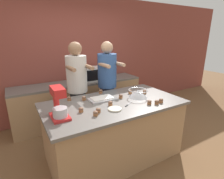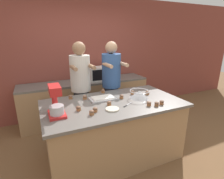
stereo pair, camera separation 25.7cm
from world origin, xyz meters
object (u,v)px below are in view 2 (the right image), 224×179
(cupcake_12, at_px, (70,97))
(cupcake_8, at_px, (109,103))
(mixing_bowl, at_px, (139,94))
(cupcake_6, at_px, (92,112))
(person_left, at_px, (81,90))
(cupcake_11, at_px, (103,91))
(baking_tray, at_px, (103,98))
(cupcake_2, at_px, (79,108))
(stand_mixer, at_px, (56,102))
(microwave_oven, at_px, (100,73))
(cupcake_5, at_px, (95,110))
(person_right, at_px, (111,86))
(cupcake_1, at_px, (85,97))
(cupcake_0, at_px, (157,104))
(knife, at_px, (127,105))
(cupcake_4, at_px, (122,97))
(cupcake_7, at_px, (149,104))
(cupcake_3, at_px, (132,92))
(small_plate, at_px, (112,109))
(cupcake_10, at_px, (147,93))
(cupcake_9, at_px, (162,102))

(cupcake_12, bearing_deg, cupcake_8, -47.58)
(mixing_bowl, bearing_deg, cupcake_6, -162.82)
(person_left, relative_size, cupcake_6, 27.69)
(cupcake_8, relative_size, cupcake_12, 1.00)
(mixing_bowl, distance_m, cupcake_11, 0.64)
(cupcake_8, bearing_deg, baking_tray, 90.01)
(cupcake_2, xyz_separation_m, cupcake_8, (0.44, 0.00, 0.00))
(cupcake_12, bearing_deg, stand_mixer, -117.87)
(microwave_oven, xyz_separation_m, cupcake_5, (-0.69, -1.68, -0.08))
(cupcake_12, bearing_deg, person_right, 21.76)
(cupcake_1, xyz_separation_m, cupcake_8, (0.24, -0.38, 0.00))
(person_left, height_order, cupcake_0, person_left)
(mixing_bowl, xyz_separation_m, cupcake_6, (-0.87, -0.27, -0.03))
(knife, bearing_deg, cupcake_4, 79.62)
(person_right, height_order, cupcake_8, person_right)
(knife, bearing_deg, baking_tray, 123.50)
(cupcake_0, distance_m, cupcake_7, 0.11)
(microwave_oven, distance_m, cupcake_8, 1.61)
(baking_tray, relative_size, cupcake_4, 6.17)
(cupcake_1, distance_m, cupcake_12, 0.22)
(person_left, xyz_separation_m, cupcake_2, (-0.25, -0.82, 0.02))
(person_right, distance_m, cupcake_4, 0.66)
(cupcake_0, xyz_separation_m, cupcake_12, (-1.04, 0.78, 0.00))
(baking_tray, height_order, cupcake_3, cupcake_3)
(cupcake_1, height_order, cupcake_3, same)
(baking_tray, relative_size, cupcake_5, 6.17)
(mixing_bowl, relative_size, cupcake_0, 4.74)
(cupcake_8, relative_size, cupcake_11, 1.00)
(microwave_oven, height_order, cupcake_2, microwave_oven)
(person_right, xyz_separation_m, mixing_bowl, (0.14, -0.75, 0.06))
(cupcake_2, xyz_separation_m, cupcake_11, (0.56, 0.55, 0.00))
(small_plate, height_order, cupcake_11, cupcake_11)
(cupcake_6, bearing_deg, person_right, 54.58)
(baking_tray, relative_size, cupcake_1, 6.17)
(small_plate, relative_size, cupcake_11, 2.87)
(cupcake_10, bearing_deg, cupcake_4, 179.38)
(cupcake_0, height_order, cupcake_3, same)
(mixing_bowl, xyz_separation_m, cupcake_9, (0.15, -0.35, -0.03))
(person_left, height_order, small_plate, person_left)
(cupcake_3, distance_m, cupcake_7, 0.53)
(cupcake_6, bearing_deg, cupcake_7, -3.63)
(stand_mixer, bearing_deg, baking_tray, 21.59)
(cupcake_3, bearing_deg, cupcake_1, 173.10)
(cupcake_3, bearing_deg, cupcake_7, -95.25)
(mixing_bowl, bearing_deg, cupcake_5, -165.79)
(cupcake_8, xyz_separation_m, cupcake_9, (0.69, -0.28, 0.00))
(knife, bearing_deg, cupcake_5, -176.74)
(cupcake_6, height_order, cupcake_12, same)
(cupcake_4, relative_size, cupcake_8, 1.00)
(cupcake_4, bearing_deg, person_right, 79.79)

